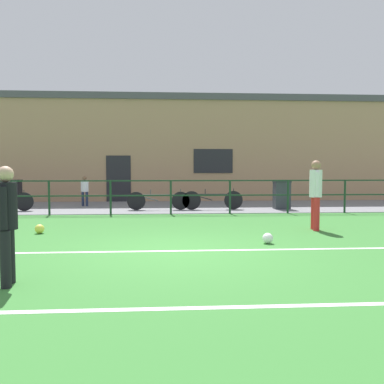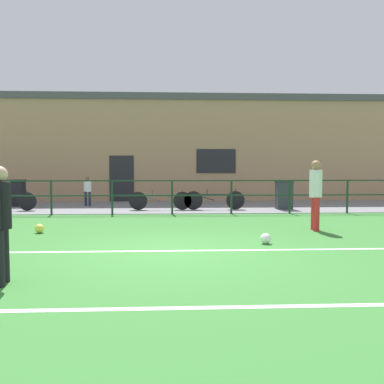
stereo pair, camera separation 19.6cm
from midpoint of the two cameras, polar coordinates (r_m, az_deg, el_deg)
The scene contains 16 objects.
ground at distance 7.76m, azimuth -2.07°, elevation -8.43°, with size 60.00×44.00×0.04m, color #387A33.
field_line_touchline at distance 7.77m, azimuth -2.07°, elevation -8.25°, with size 36.00×0.11×0.00m, color white.
field_line_hash at distance 4.75m, azimuth -1.59°, elevation -15.99°, with size 36.00×0.11×0.00m, color white.
pavement_strip at distance 16.17m, azimuth -2.44°, elevation -2.06°, with size 48.00×5.00×0.02m, color slate.
perimeter_fence at distance 13.61m, azimuth -2.39°, elevation -0.00°, with size 36.07×0.07×1.15m.
clubhouse_facade at distance 19.81m, azimuth -2.53°, elevation 6.12°, with size 28.00×2.56×4.94m.
player_goalkeeper at distance 5.99m, azimuth -24.44°, elevation -3.30°, with size 0.28×0.44×1.60m.
player_striker at distance 10.60m, azimuth 17.47°, elevation 0.17°, with size 0.31×0.48×1.75m.
soccer_ball_match at distance 8.59m, azimuth 10.94°, elevation -6.43°, with size 0.22×0.22×0.22m, color white.
soccer_ball_spare at distance 10.42m, azimuth -20.11°, elevation -4.84°, with size 0.22×0.22×0.22m, color #E5E04C.
spectator_child at distance 16.83m, azimuth -14.13°, elevation 0.42°, with size 0.32×0.21×1.20m.
bicycle_parked_0 at distance 16.00m, azimuth -24.70°, elevation -1.16°, with size 2.36×0.04×0.76m.
bicycle_parked_1 at distance 14.84m, azimuth -4.11°, elevation -1.19°, with size 2.28×0.04×0.76m.
bicycle_parked_4 at distance 14.93m, azimuth 3.53°, elevation -1.12°, with size 2.23×0.04×0.77m.
trash_bin_0 at distance 17.60m, azimuth -23.19°, elevation -0.11°, with size 0.65×0.56×1.06m.
trash_bin_1 at distance 15.50m, azimuth 13.14°, elevation -0.35°, with size 0.60×0.51×1.07m.
Camera 2 is at (0.01, -7.59, 1.59)m, focal length 38.00 mm.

